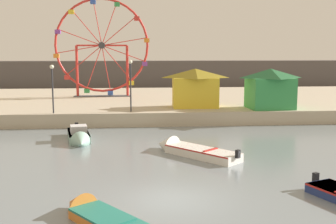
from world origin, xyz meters
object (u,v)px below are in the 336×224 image
motorboat_white_red_stripe (188,149)px  motorboat_seafoam (79,137)px  motorboat_orange_hull (98,216)px  promenade_lamp_near (52,82)px  promenade_lamp_far (131,78)px  carnival_booth_green_kiosk (270,88)px  carnival_booth_yellow_awning (195,87)px  ferris_wheel_red_frame (102,47)px

motorboat_white_red_stripe → motorboat_seafoam: bearing=18.6°
motorboat_orange_hull → promenade_lamp_near: promenade_lamp_near is taller
motorboat_orange_hull → promenade_lamp_far: size_ratio=1.13×
motorboat_seafoam → carnival_booth_green_kiosk: bearing=104.0°
motorboat_seafoam → carnival_booth_yellow_awning: (9.16, 8.39, 2.55)m
motorboat_white_red_stripe → ferris_wheel_red_frame: 23.68m
motorboat_white_red_stripe → promenade_lamp_far: (-3.37, 10.22, 3.59)m
motorboat_orange_hull → motorboat_seafoam: motorboat_seafoam is taller
carnival_booth_yellow_awning → promenade_lamp_far: (-5.65, -2.22, 0.97)m
motorboat_seafoam → promenade_lamp_near: 7.15m
motorboat_seafoam → ferris_wheel_red_frame: size_ratio=0.48×
motorboat_white_red_stripe → promenade_lamp_far: 11.34m
carnival_booth_green_kiosk → promenade_lamp_far: promenade_lamp_far is taller
ferris_wheel_red_frame → promenade_lamp_near: size_ratio=2.71×
motorboat_seafoam → promenade_lamp_far: promenade_lamp_far is taller
ferris_wheel_red_frame → promenade_lamp_far: (3.02, -11.74, -2.53)m
promenade_lamp_near → promenade_lamp_far: (6.18, 0.42, 0.20)m
motorboat_white_red_stripe → ferris_wheel_red_frame: ferris_wheel_red_frame is taller
carnival_booth_green_kiosk → promenade_lamp_near: promenade_lamp_near is taller
promenade_lamp_far → motorboat_white_red_stripe: bearing=-71.7°
ferris_wheel_red_frame → promenade_lamp_far: ferris_wheel_red_frame is taller
motorboat_white_red_stripe → motorboat_orange_hull: bearing=114.1°
carnival_booth_yellow_awning → motorboat_seafoam: bearing=-135.0°
motorboat_orange_hull → carnival_booth_green_kiosk: carnival_booth_green_kiosk is taller
motorboat_white_red_stripe → ferris_wheel_red_frame: (-6.39, 21.96, 6.12)m
carnival_booth_yellow_awning → promenade_lamp_far: bearing=-156.1°
carnival_booth_yellow_awning → carnival_booth_green_kiosk: carnival_booth_green_kiosk is taller
motorboat_orange_hull → carnival_booth_yellow_awning: size_ratio=1.08×
motorboat_seafoam → promenade_lamp_near: bearing=-165.5°
carnival_booth_yellow_awning → motorboat_white_red_stripe: bearing=-97.9°
motorboat_white_red_stripe → promenade_lamp_far: promenade_lamp_far is taller
motorboat_white_red_stripe → carnival_booth_yellow_awning: 12.91m
promenade_lamp_near → motorboat_white_red_stripe: bearing=-45.8°
ferris_wheel_red_frame → carnival_booth_yellow_awning: 13.35m
motorboat_white_red_stripe → carnival_booth_green_kiosk: carnival_booth_green_kiosk is taller
promenade_lamp_near → promenade_lamp_far: bearing=3.9°
carnival_booth_green_kiosk → promenade_lamp_near: (-18.12, -1.26, 0.75)m
carnival_booth_yellow_awning → carnival_booth_green_kiosk: (6.30, -1.38, 0.02)m
motorboat_orange_hull → motorboat_seafoam: 14.06m
carnival_booth_green_kiosk → promenade_lamp_far: size_ratio=0.99×
ferris_wheel_red_frame → promenade_lamp_near: bearing=-104.5°
promenade_lamp_near → promenade_lamp_far: 6.19m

